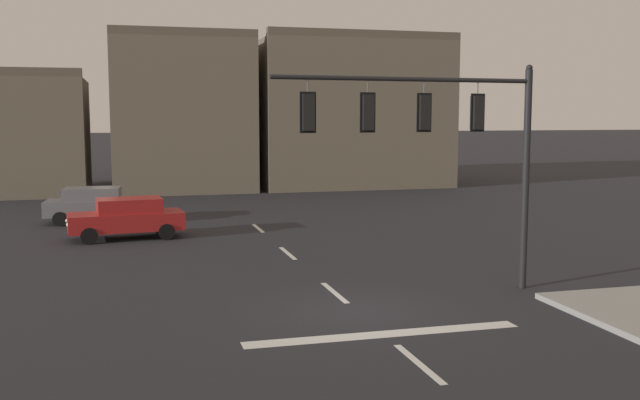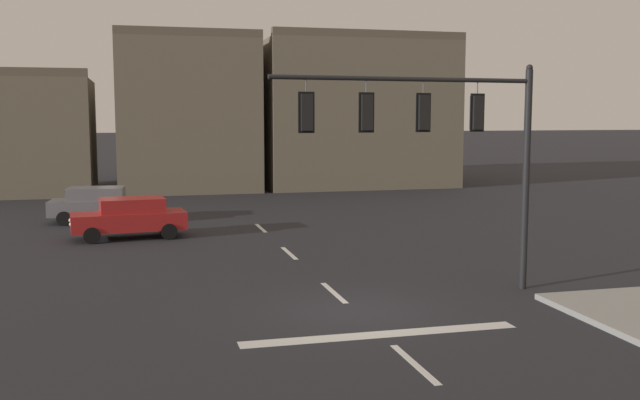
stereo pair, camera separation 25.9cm
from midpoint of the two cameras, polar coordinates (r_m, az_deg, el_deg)
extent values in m
plane|color=#232328|center=(18.47, 3.15, -8.67)|extent=(400.00, 400.00, 0.00)
cube|color=silver|center=(16.64, 5.25, -10.39)|extent=(6.40, 0.50, 0.01)
cube|color=silver|center=(14.87, 7.88, -12.53)|extent=(0.16, 2.40, 0.01)
cube|color=silver|center=(20.32, 1.46, -7.23)|extent=(0.16, 2.40, 0.01)
cube|color=silver|center=(26.02, -2.13, -4.16)|extent=(0.16, 2.40, 0.01)
cube|color=silver|center=(31.82, -4.40, -2.19)|extent=(0.16, 2.40, 0.01)
cylinder|color=black|center=(21.14, 16.10, 1.45)|extent=(0.20, 0.20, 6.11)
cylinder|color=black|center=(19.24, 7.16, 9.34)|extent=(7.35, 0.65, 0.12)
sphere|color=black|center=(21.10, 16.37, 9.87)|extent=(0.18, 0.18, 0.18)
cylinder|color=#56565B|center=(20.21, 12.54, 8.44)|extent=(0.03, 0.03, 0.35)
cube|color=black|center=(20.20, 12.50, 6.67)|extent=(0.32, 0.26, 0.90)
sphere|color=red|center=(20.31, 12.33, 7.46)|extent=(0.20, 0.20, 0.20)
sphere|color=#2D2314|center=(20.31, 12.31, 6.67)|extent=(0.20, 0.20, 0.20)
sphere|color=black|center=(20.31, 12.29, 5.88)|extent=(0.20, 0.20, 0.20)
cube|color=black|center=(20.18, 12.53, 6.66)|extent=(0.42, 0.06, 1.02)
cylinder|color=#56565B|center=(19.44, 8.44, 8.60)|extent=(0.03, 0.03, 0.35)
cube|color=black|center=(19.43, 8.41, 6.76)|extent=(0.32, 0.26, 0.90)
sphere|color=red|center=(19.55, 8.25, 7.58)|extent=(0.20, 0.20, 0.20)
sphere|color=#2D2314|center=(19.54, 8.24, 6.76)|extent=(0.20, 0.20, 0.20)
sphere|color=black|center=(19.55, 8.23, 5.94)|extent=(0.20, 0.20, 0.20)
cube|color=black|center=(19.41, 8.44, 6.76)|extent=(0.42, 0.06, 1.02)
cylinder|color=#56565B|center=(18.77, 4.03, 8.73)|extent=(0.03, 0.03, 0.35)
cube|color=black|center=(18.76, 4.01, 6.82)|extent=(0.32, 0.26, 0.90)
sphere|color=red|center=(18.89, 3.87, 7.67)|extent=(0.20, 0.20, 0.20)
sphere|color=#2D2314|center=(18.88, 3.86, 6.82)|extent=(0.20, 0.20, 0.20)
sphere|color=black|center=(18.88, 3.85, 5.97)|extent=(0.20, 0.20, 0.20)
cube|color=black|center=(18.74, 4.04, 6.82)|extent=(0.42, 0.06, 1.02)
cylinder|color=#56565B|center=(18.23, -0.69, 8.81)|extent=(0.03, 0.03, 0.35)
cube|color=black|center=(18.21, -0.68, 6.84)|extent=(0.32, 0.26, 0.90)
sphere|color=red|center=(18.34, -0.81, 7.72)|extent=(0.20, 0.20, 0.20)
sphere|color=#2D2314|center=(18.34, -0.81, 6.84)|extent=(0.20, 0.20, 0.20)
sphere|color=black|center=(18.34, -0.81, 5.96)|extent=(0.20, 0.20, 0.20)
cube|color=black|center=(18.19, -0.66, 6.84)|extent=(0.42, 0.06, 1.02)
cube|color=#A81E1E|center=(29.98, -14.45, -1.59)|extent=(4.55, 2.21, 0.70)
cube|color=#A81E1E|center=(29.91, -14.20, -0.38)|extent=(2.61, 1.83, 0.56)
cube|color=#2D3842|center=(29.85, -15.66, -0.47)|extent=(0.39, 1.54, 0.47)
cube|color=#2D3842|center=(30.04, -11.97, -0.33)|extent=(0.36, 1.53, 0.46)
cylinder|color=black|center=(29.10, -17.12, -2.67)|extent=(0.66, 0.28, 0.64)
cylinder|color=black|center=(30.78, -17.27, -2.18)|extent=(0.66, 0.28, 0.64)
cylinder|color=black|center=(29.36, -11.45, -2.43)|extent=(0.66, 0.28, 0.64)
cylinder|color=black|center=(31.03, -11.90, -1.95)|extent=(0.66, 0.28, 0.64)
sphere|color=silver|center=(29.28, -18.59, -1.81)|extent=(0.16, 0.16, 0.16)
sphere|color=silver|center=(30.42, -18.64, -1.51)|extent=(0.16, 0.16, 0.16)
cube|color=maroon|center=(30.24, -10.34, -1.26)|extent=(0.17, 1.37, 0.12)
cube|color=slate|center=(34.86, -16.57, -0.53)|extent=(4.54, 2.17, 0.70)
cube|color=slate|center=(34.81, -16.85, 0.50)|extent=(2.59, 1.81, 0.56)
cube|color=#2D3842|center=(34.71, -15.60, 0.49)|extent=(0.38, 1.54, 0.47)
cube|color=#2D3842|center=(34.98, -18.75, 0.43)|extent=(0.35, 1.53, 0.46)
cylinder|color=black|center=(35.59, -14.06, -0.93)|extent=(0.66, 0.27, 0.64)
cylinder|color=black|center=(33.91, -14.30, -1.30)|extent=(0.66, 0.27, 0.64)
cylinder|color=black|center=(35.95, -18.68, -1.00)|extent=(0.66, 0.27, 0.64)
cylinder|color=black|center=(34.29, -19.14, -1.37)|extent=(0.66, 0.27, 0.64)
sphere|color=silver|center=(35.21, -12.94, -0.27)|extent=(0.16, 0.16, 0.16)
sphere|color=silver|center=(34.07, -13.06, -0.50)|extent=(0.16, 0.16, 0.16)
cube|color=maroon|center=(35.19, -20.10, -0.46)|extent=(0.16, 1.37, 0.12)
cube|color=#665B4C|center=(49.79, -22.88, 4.58)|extent=(9.98, 8.41, 7.10)
cube|color=#665B4C|center=(50.94, -10.36, 6.43)|extent=(8.90, 11.61, 9.60)
cube|color=brown|center=(45.72, -10.00, 12.77)|extent=(8.90, 0.60, 0.50)
cube|color=#665B4C|center=(53.22, 2.15, 6.64)|extent=(12.90, 12.11, 9.80)
cube|color=brown|center=(48.01, 4.17, 12.79)|extent=(12.90, 0.60, 0.50)
camera|label=1|loc=(0.13, -89.66, 0.04)|focal=41.04mm
camera|label=2|loc=(0.13, 90.34, -0.04)|focal=41.04mm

